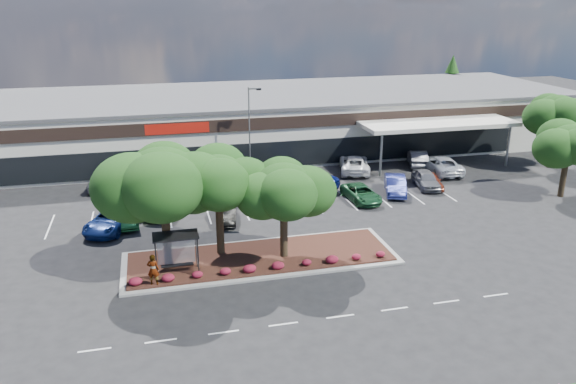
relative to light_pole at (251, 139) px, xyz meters
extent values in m
plane|color=black|center=(-0.69, -21.96, -3.83)|extent=(160.00, 160.00, 0.00)
cube|color=white|center=(-0.69, 12.04, -0.83)|extent=(80.00, 20.00, 6.00)
cube|color=#4D4D50|center=(-0.69, 12.04, 2.27)|extent=(80.40, 20.40, 0.30)
cube|color=black|center=(-0.69, 1.99, 0.97)|extent=(80.00, 0.25, 1.20)
cube|color=black|center=(-0.69, 1.99, -2.23)|extent=(60.00, 0.18, 2.60)
cube|color=#B3160C|center=(-6.69, 1.92, 0.97)|extent=(6.00, 0.12, 1.00)
cube|color=white|center=(19.31, -0.46, 0.57)|extent=(16.00, 5.00, 0.40)
cylinder|color=gray|center=(12.31, -2.46, -1.73)|extent=(0.24, 0.24, 4.20)
cylinder|color=gray|center=(26.31, -2.46, -1.73)|extent=(0.24, 0.24, 4.20)
cube|color=#979792|center=(-2.69, -17.96, -3.76)|extent=(18.00, 6.00, 0.15)
cube|color=#47261B|center=(-2.69, -17.96, -3.63)|extent=(17.20, 5.20, 0.12)
cube|color=silver|center=(-12.69, -25.96, -3.83)|extent=(1.60, 0.12, 0.01)
cube|color=silver|center=(-9.49, -25.96, -3.83)|extent=(1.60, 0.12, 0.01)
cube|color=silver|center=(-6.29, -25.96, -3.83)|extent=(1.60, 0.12, 0.01)
cube|color=silver|center=(-3.09, -25.96, -3.83)|extent=(1.60, 0.12, 0.01)
cube|color=silver|center=(0.11, -25.96, -3.83)|extent=(1.60, 0.12, 0.01)
cube|color=silver|center=(3.31, -25.96, -3.83)|extent=(1.60, 0.12, 0.01)
cube|color=silver|center=(6.51, -25.96, -3.83)|extent=(1.60, 0.12, 0.01)
cube|color=silver|center=(9.71, -25.96, -3.83)|extent=(1.60, 0.12, 0.01)
cube|color=silver|center=(-17.19, -8.46, -3.83)|extent=(0.12, 5.00, 0.01)
cube|color=silver|center=(-14.19, -8.46, -3.83)|extent=(0.12, 5.00, 0.01)
cube|color=silver|center=(-11.19, -8.46, -3.83)|extent=(0.12, 5.00, 0.01)
cube|color=silver|center=(-8.19, -8.46, -3.83)|extent=(0.12, 5.00, 0.01)
cube|color=silver|center=(-5.19, -8.46, -3.83)|extent=(0.12, 5.00, 0.01)
cube|color=silver|center=(-2.19, -8.46, -3.83)|extent=(0.12, 5.00, 0.01)
cube|color=silver|center=(0.81, -8.46, -3.83)|extent=(0.12, 5.00, 0.01)
cube|color=silver|center=(3.81, -8.46, -3.83)|extent=(0.12, 5.00, 0.01)
cube|color=silver|center=(6.81, -8.46, -3.83)|extent=(0.12, 5.00, 0.01)
cube|color=silver|center=(9.81, -8.46, -3.83)|extent=(0.12, 5.00, 0.01)
cube|color=silver|center=(12.81, -8.46, -3.83)|extent=(0.12, 5.00, 0.01)
cube|color=silver|center=(15.81, -8.46, -3.83)|extent=(0.12, 5.00, 0.01)
cylinder|color=black|center=(-9.44, -18.51, -2.32)|extent=(0.08, 0.08, 2.50)
cylinder|color=black|center=(-6.94, -18.51, -2.32)|extent=(0.08, 0.08, 2.50)
cylinder|color=black|center=(-9.44, -19.81, -2.32)|extent=(0.08, 0.08, 2.50)
cylinder|color=black|center=(-6.94, -19.81, -2.32)|extent=(0.08, 0.08, 2.50)
cube|color=black|center=(-8.19, -19.16, -1.03)|extent=(2.75, 1.55, 0.10)
cube|color=silver|center=(-8.19, -18.51, -2.20)|extent=(2.30, 0.03, 2.00)
cube|color=black|center=(-8.19, -18.91, -3.12)|extent=(2.00, 0.35, 0.06)
cone|color=#0F3D10|center=(33.31, 22.04, 0.67)|extent=(3.96, 3.96, 9.00)
imported|color=#594C47|center=(-9.65, -20.26, -2.60)|extent=(0.81, 0.64, 1.95)
cube|color=#979792|center=(-0.11, 0.03, -3.63)|extent=(0.50, 0.50, 0.40)
cylinder|color=gray|center=(-0.11, 0.03, 0.73)|extent=(0.14, 0.14, 8.32)
cube|color=gray|center=(0.33, -0.08, 4.74)|extent=(0.93, 0.43, 0.14)
cube|color=black|center=(0.81, -0.20, 4.67)|extent=(0.51, 0.40, 0.18)
imported|color=navy|center=(-12.52, -10.22, -3.06)|extent=(4.58, 6.13, 1.55)
imported|color=#164E26|center=(-11.67, -9.12, -2.99)|extent=(2.34, 5.29, 1.69)
imported|color=black|center=(-8.58, -7.57, -3.04)|extent=(4.10, 6.18, 1.58)
imported|color=black|center=(-3.89, -10.62, -3.17)|extent=(2.05, 4.22, 1.33)
imported|color=#A4AAAF|center=(-0.72, -6.25, -3.00)|extent=(3.87, 6.41, 1.66)
imported|color=#1E512C|center=(7.90, -8.80, -3.17)|extent=(2.57, 4.94, 1.33)
imported|color=navy|center=(11.54, -7.69, -3.04)|extent=(3.17, 5.08, 1.58)
imported|color=slate|center=(14.98, -6.81, -3.07)|extent=(2.54, 4.74, 1.53)
imported|color=maroon|center=(15.33, -6.99, -3.15)|extent=(2.20, 4.20, 1.36)
imported|color=slate|center=(-13.66, -0.06, -3.15)|extent=(2.88, 5.15, 1.36)
imported|color=#175023|center=(-5.90, -0.85, -3.06)|extent=(4.02, 5.77, 1.55)
imported|color=maroon|center=(-2.52, -4.14, -3.08)|extent=(1.60, 4.54, 1.49)
imported|color=black|center=(-2.13, -2.42, -3.05)|extent=(4.15, 6.12, 1.56)
imported|color=black|center=(1.56, -2.36, -3.00)|extent=(2.81, 5.18, 1.67)
imported|color=navy|center=(4.74, -3.82, -3.00)|extent=(4.88, 6.61, 1.67)
imported|color=white|center=(10.31, -0.64, -3.00)|extent=(4.38, 6.53, 1.66)
imported|color=#595860|center=(17.46, 0.01, -3.02)|extent=(3.22, 5.23, 1.63)
imported|color=silver|center=(18.53, -2.95, -2.98)|extent=(3.48, 6.40, 1.70)
camera|label=1|loc=(-9.12, -51.19, 12.59)|focal=35.00mm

